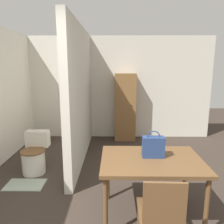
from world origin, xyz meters
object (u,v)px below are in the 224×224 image
Objects in this scene: toilet at (35,155)px; handbag at (153,147)px; wooden_cabinet at (125,107)px; dining_table at (151,165)px; wooden_chair at (161,212)px.

handbag is (1.82, -1.09, 0.58)m from toilet.
wooden_cabinet is at bearing 46.79° from toilet.
dining_table is 1.40× the size of wooden_chair.
wooden_cabinet is (1.62, 1.73, 0.52)m from toilet.
toilet is 2.43m from wooden_cabinet.
dining_table reaches higher than toilet.
handbag is at bearing 67.84° from dining_table.
handbag is (0.02, 0.06, 0.20)m from dining_table.
handbag is (0.02, 0.60, 0.41)m from wooden_chair.
wooden_chair is 0.73m from handbag.
dining_table is 2.16m from toilet.
handbag is at bearing -30.90° from toilet.
handbag reaches higher than dining_table.
wooden_chair is at bearing -43.11° from toilet.
wooden_chair is 1.24× the size of toilet.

